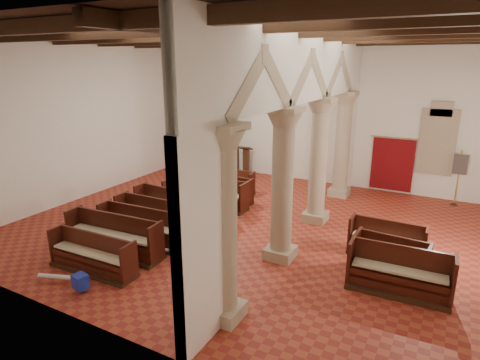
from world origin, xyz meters
name	(u,v)px	position (x,y,z in m)	size (l,w,h in m)	color
floor	(247,226)	(0.00, 0.00, 0.00)	(14.00, 14.00, 0.00)	#983921
ceiling	(248,29)	(0.00, 0.00, 6.00)	(14.00, 14.00, 0.00)	#341C11
wall_back	(311,113)	(0.00, 6.00, 3.00)	(14.00, 0.02, 6.00)	white
wall_front	(92,187)	(0.00, -6.00, 3.00)	(14.00, 0.02, 6.00)	white
wall_left	(85,119)	(-7.00, 0.00, 3.00)	(0.02, 12.00, 6.00)	white
ceiling_beams	(248,36)	(0.00, 0.00, 5.82)	(13.80, 11.80, 0.30)	#3A1F12
arcade	(305,120)	(1.80, 0.00, 3.56)	(0.90, 11.90, 6.00)	tan
window_back	(437,142)	(5.00, 5.98, 2.20)	(1.00, 0.03, 2.20)	#367B58
pipe_organ	(217,143)	(-4.50, 5.50, 1.37)	(2.10, 0.85, 4.40)	#3A1F12
lectern	(246,163)	(-2.83, 5.36, 0.59)	(0.62, 0.64, 1.42)	#342510
dossal_curtain	(392,164)	(3.50, 5.92, 1.17)	(1.80, 0.07, 2.17)	maroon
processional_banner	(457,186)	(5.87, 5.44, 0.75)	(0.48, 0.61, 2.07)	#3A1F12
hymnal_box_a	(80,281)	(-1.60, -5.25, 0.27)	(0.34, 0.27, 0.34)	navy
hymnal_box_b	(207,242)	(-0.19, -2.07, 0.25)	(0.30, 0.25, 0.30)	navy
hymnal_box_c	(216,215)	(-1.04, -0.22, 0.27)	(0.34, 0.27, 0.34)	navy
tube_heater_a	(59,277)	(-2.37, -5.23, 0.16)	(0.11, 0.11, 1.09)	silver
tube_heater_b	(154,248)	(-1.39, -2.95, 0.16)	(0.09, 0.09, 0.88)	silver
nave_pew_0	(93,259)	(-2.11, -4.42, 0.33)	(2.50, 0.73, 0.98)	#3A1F12
nave_pew_1	(114,241)	(-2.34, -3.45, 0.37)	(2.95, 0.93, 1.11)	#3A1F12
nave_pew_2	(142,231)	(-2.14, -2.53, 0.34)	(2.91, 0.82, 1.04)	#3A1F12
nave_pew_3	(162,224)	(-1.97, -1.83, 0.36)	(3.30, 0.76, 1.09)	#3A1F12
nave_pew_4	(173,212)	(-2.34, -0.84, 0.36)	(2.98, 0.90, 1.08)	#3A1F12
nave_pew_5	(198,204)	(-1.98, 0.14, 0.36)	(2.70, 0.73, 1.08)	#3A1F12
nave_pew_6	(207,196)	(-2.21, 1.06, 0.36)	(3.26, 0.85, 1.08)	#3A1F12
nave_pew_7	(216,191)	(-2.29, 1.81, 0.32)	(3.10, 0.84, 0.99)	#3A1F12
nave_pew_8	(223,184)	(-2.54, 2.75, 0.31)	(2.70, 0.71, 0.95)	#3A1F12
aisle_pew_0	(398,278)	(4.85, -1.81, 0.37)	(2.29, 0.83, 1.11)	#3A1F12
aisle_pew_1	(390,264)	(4.57, -1.15, 0.35)	(1.79, 0.82, 1.04)	#3A1F12
aisle_pew_2	(386,245)	(4.30, -0.08, 0.34)	(1.99, 0.69, 1.01)	#3A1F12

